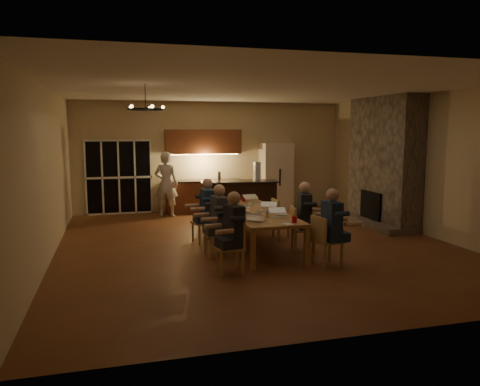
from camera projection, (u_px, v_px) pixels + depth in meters
name	position (u px, v px, depth m)	size (l,w,h in m)	color
floor	(256.00, 245.00, 9.79)	(9.00, 9.00, 0.00)	brown
back_wall	(212.00, 157.00, 13.90)	(8.00, 0.04, 3.20)	tan
left_wall	(46.00, 173.00, 8.54)	(0.04, 9.00, 3.20)	tan
right_wall	(425.00, 165.00, 10.62)	(0.04, 9.00, 3.20)	tan
ceiling	(257.00, 88.00, 9.36)	(8.00, 9.00, 0.04)	white
french_doors	(119.00, 178.00, 13.23)	(1.86, 0.08, 2.10)	black
fireplace	(384.00, 162.00, 11.68)	(0.58, 2.50, 3.20)	#76695D
kitchenette	(204.00, 171.00, 13.57)	(2.24, 0.68, 2.40)	brown
refrigerator	(276.00, 176.00, 14.12)	(0.90, 0.68, 2.00)	beige
dining_table	(254.00, 229.00, 9.56)	(1.10, 3.18, 0.75)	#B57648
bar_island	(239.00, 201.00, 12.16)	(1.98, 0.68, 1.08)	black
chair_left_near	(230.00, 247.00, 7.82)	(0.44, 0.44, 0.89)	tan
chair_left_mid	(217.00, 233.00, 8.90)	(0.44, 0.44, 0.89)	tan
chair_left_far	(204.00, 222.00, 9.94)	(0.44, 0.44, 0.89)	tan
chair_right_near	(328.00, 241.00, 8.26)	(0.44, 0.44, 0.89)	tan
chair_right_mid	(303.00, 229.00, 9.24)	(0.44, 0.44, 0.89)	tan
chair_right_far	(284.00, 219.00, 10.26)	(0.44, 0.44, 0.89)	tan
person_left_near	(234.00, 233.00, 7.78)	(0.60, 0.60, 1.38)	#23252D
person_right_near	(331.00, 228.00, 8.18)	(0.60, 0.60, 1.38)	#1F2E4F
person_left_mid	(219.00, 221.00, 8.79)	(0.60, 0.60, 1.38)	#3A3E45
person_right_mid	(304.00, 217.00, 9.22)	(0.60, 0.60, 1.38)	#23252D
person_left_far	(208.00, 211.00, 9.88)	(0.60, 0.60, 1.38)	#1F2E4F
standing_person	(166.00, 184.00, 12.90)	(0.66, 0.43, 1.81)	silver
chandelier	(146.00, 109.00, 8.33)	(0.65, 0.65, 0.03)	black
laptop_a	(256.00, 214.00, 8.49)	(0.32, 0.28, 0.23)	silver
laptop_b	(278.00, 212.00, 8.76)	(0.32, 0.28, 0.23)	silver
laptop_c	(242.00, 206.00, 9.46)	(0.32, 0.28, 0.23)	silver
laptop_d	(268.00, 206.00, 9.47)	(0.32, 0.28, 0.23)	silver
laptop_e	(229.00, 198.00, 10.54)	(0.32, 0.28, 0.23)	silver
laptop_f	(252.00, 198.00, 10.59)	(0.32, 0.28, 0.23)	silver
mug_front	(259.00, 213.00, 9.03)	(0.07, 0.07, 0.10)	white
mug_mid	(252.00, 204.00, 10.08)	(0.07, 0.07, 0.10)	white
mug_back	(227.00, 204.00, 10.13)	(0.09, 0.09, 0.10)	white
redcup_near	(294.00, 219.00, 8.29)	(0.09, 0.09, 0.12)	#AF0B16
redcup_mid	(228.00, 206.00, 9.81)	(0.09, 0.09, 0.12)	#AF0B16
redcup_far	(243.00, 199.00, 10.80)	(0.09, 0.09, 0.12)	#AF0B16
can_silver	(267.00, 214.00, 8.78)	(0.06, 0.06, 0.12)	#B2B2B7
can_cola	(229.00, 198.00, 10.86)	(0.07, 0.07, 0.12)	#3F0F0C
can_right	(268.00, 206.00, 9.82)	(0.06, 0.06, 0.12)	#B2B2B7
plate_near	(282.00, 214.00, 9.07)	(0.22, 0.22, 0.02)	white
plate_left	(253.00, 219.00, 8.63)	(0.27, 0.27, 0.02)	white
plate_far	(263.00, 204.00, 10.31)	(0.26, 0.26, 0.02)	white
notepad	(288.00, 224.00, 8.15)	(0.14, 0.19, 0.01)	white
bar_bottle	(219.00, 176.00, 12.07)	(0.07, 0.07, 0.24)	#99999E
bar_blender	(257.00, 171.00, 12.17)	(0.15, 0.15, 0.48)	silver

